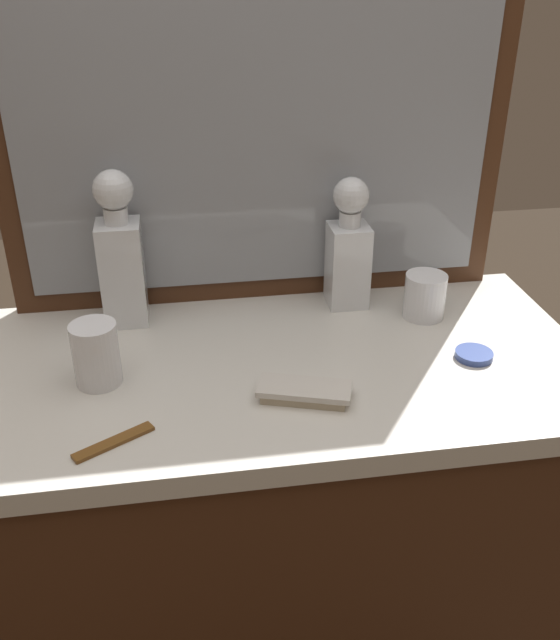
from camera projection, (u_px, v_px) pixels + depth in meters
name	position (u px, v px, depth m)	size (l,w,h in m)	color
dresser	(280.00, 544.00, 1.44)	(1.10, 0.56, 0.90)	#472816
dresser_mirror	(257.00, 118.00, 1.28)	(0.97, 0.03, 0.72)	#472816
crystal_decanter_far_left	(348.00, 255.00, 1.37)	(0.08, 0.08, 0.26)	white
crystal_decanter_front	(121.00, 263.00, 1.30)	(0.08, 0.08, 0.30)	white
crystal_tumbler_rear	(425.00, 298.00, 1.35)	(0.08, 0.08, 0.09)	white
crystal_tumbler_center	(96.00, 356.00, 1.14)	(0.08, 0.08, 0.11)	white
silver_brush_center	(304.00, 392.00, 1.12)	(0.16, 0.10, 0.02)	#B7A88C
porcelain_dish	(474.00, 355.00, 1.23)	(0.07, 0.07, 0.01)	#33478C
tortoiseshell_comb	(114.00, 442.00, 1.02)	(0.12, 0.08, 0.01)	brown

